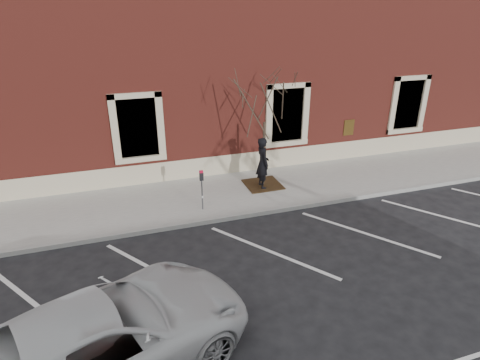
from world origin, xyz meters
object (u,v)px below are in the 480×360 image
object	(u,v)px
man	(263,163)
white_truck	(103,339)
sapling	(265,104)
parking_meter	(202,183)

from	to	relation	value
man	white_truck	distance (m)	8.94
white_truck	man	bearing A→B (deg)	-60.50
man	white_truck	bearing A→B (deg)	139.63
man	sapling	xyz separation A→B (m)	(0.11, 0.20, 2.19)
man	white_truck	world-z (taller)	man
man	parking_meter	world-z (taller)	man
parking_meter	white_truck	distance (m)	6.60
man	white_truck	size ratio (longest dim) A/B	0.34
parking_meter	sapling	distance (m)	3.68
white_truck	parking_meter	bearing A→B (deg)	-49.36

